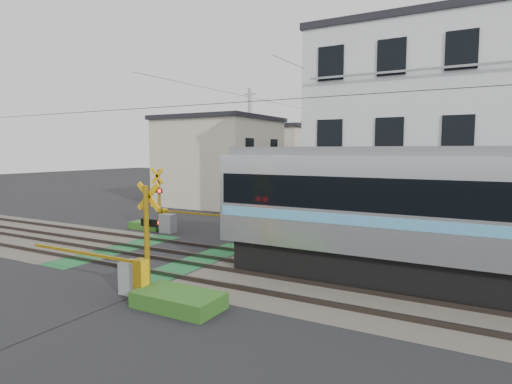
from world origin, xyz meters
The scene contains 11 objects.
ground centered at (0.00, 0.00, 0.00)m, with size 120.00×120.00×0.00m, color black.
track_bed centered at (0.00, 0.00, 0.04)m, with size 120.00×120.00×0.14m.
crossing_signal_near centered at (2.59, -3.65, 0.71)m, with size 4.74×0.65×3.09m.
crossing_signal_far centered at (-2.59, 3.65, 0.71)m, with size 4.74×0.65×3.09m.
apartment_block centered at (8.50, 9.49, 4.66)m, with size 10.20×8.36×9.30m.
houses_row centered at (0.25, 25.92, 3.24)m, with size 22.07×31.35×6.80m.
tree_hill centered at (1.65, 48.11, 5.75)m, with size 40.00×12.75×11.55m.
catenary centered at (6.00, 0.03, 3.70)m, with size 60.00×5.04×7.00m.
utility_poles centered at (-1.05, 23.01, 4.08)m, with size 7.90×42.00×8.00m.
pedestrian centered at (0.36, 33.57, 0.86)m, with size 0.63×0.41×1.73m, color black.
weed_patches centered at (1.76, -0.09, 0.18)m, with size 10.25×8.80×0.40m.
Camera 1 is at (10.89, -11.88, 3.91)m, focal length 30.00 mm.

